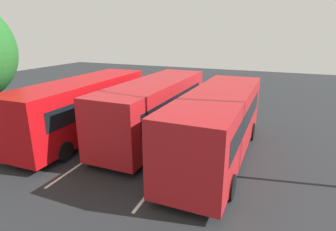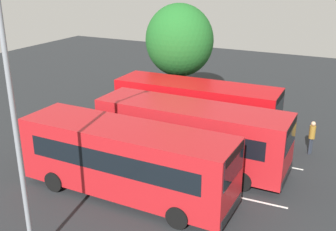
% 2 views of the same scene
% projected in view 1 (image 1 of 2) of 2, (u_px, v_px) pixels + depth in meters
% --- Properties ---
extents(ground_plane, '(61.05, 61.05, 0.00)m').
position_uv_depth(ground_plane, '(152.00, 141.00, 14.70)').
color(ground_plane, '#232628').
extents(bus_far_left, '(9.46, 2.75, 3.13)m').
position_uv_depth(bus_far_left, '(218.00, 123.00, 12.24)').
color(bus_far_left, '#AD191E').
rests_on(bus_far_left, ground).
extents(bus_center_left, '(9.45, 2.71, 3.13)m').
position_uv_depth(bus_center_left, '(155.00, 107.00, 14.80)').
color(bus_center_left, '#AD191E').
rests_on(bus_center_left, ground).
extents(bus_center_right, '(9.49, 2.85, 3.13)m').
position_uv_depth(bus_center_right, '(83.00, 106.00, 15.04)').
color(bus_center_right, '#B70C11').
rests_on(bus_center_right, ground).
extents(pedestrian, '(0.41, 0.41, 1.83)m').
position_uv_depth(pedestrian, '(136.00, 93.00, 21.01)').
color(pedestrian, '#232833').
rests_on(pedestrian, ground).
extents(lane_stripe_outer_left, '(11.57, 0.57, 0.01)m').
position_uv_depth(lane_stripe_outer_left, '(185.00, 146.00, 14.00)').
color(lane_stripe_outer_left, silver).
rests_on(lane_stripe_outer_left, ground).
extents(lane_stripe_inner_left, '(11.57, 0.57, 0.01)m').
position_uv_depth(lane_stripe_inner_left, '(122.00, 136.00, 15.40)').
color(lane_stripe_inner_left, silver).
rests_on(lane_stripe_inner_left, ground).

